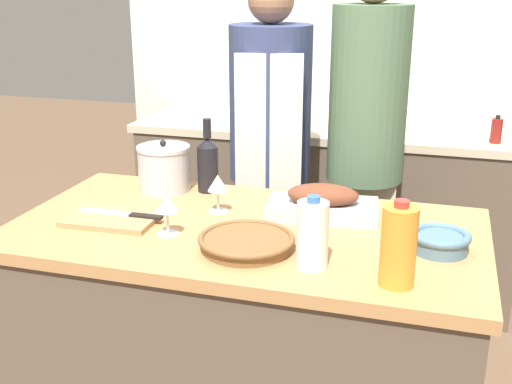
% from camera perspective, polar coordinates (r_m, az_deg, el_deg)
% --- Properties ---
extents(kitchen_island, '(1.52, 0.80, 0.88)m').
position_cam_1_polar(kitchen_island, '(2.27, -0.89, -13.42)').
color(kitchen_island, brown).
rests_on(kitchen_island, ground_plane).
extents(back_counter, '(2.01, 0.60, 0.90)m').
position_cam_1_polar(back_counter, '(3.51, 6.08, -1.25)').
color(back_counter, brown).
rests_on(back_counter, ground_plane).
extents(back_wall, '(2.51, 0.10, 2.55)m').
position_cam_1_polar(back_wall, '(3.67, 7.58, 12.73)').
color(back_wall, silver).
rests_on(back_wall, ground_plane).
extents(roasting_pan, '(0.39, 0.24, 0.11)m').
position_cam_1_polar(roasting_pan, '(2.16, 5.95, -1.05)').
color(roasting_pan, '#BCBCC1').
rests_on(roasting_pan, kitchen_island).
extents(wicker_basket, '(0.29, 0.29, 0.04)m').
position_cam_1_polar(wicker_basket, '(1.89, -0.85, -4.46)').
color(wicker_basket, brown).
rests_on(wicker_basket, kitchen_island).
extents(cutting_board, '(0.30, 0.22, 0.02)m').
position_cam_1_polar(cutting_board, '(2.17, -12.61, -2.26)').
color(cutting_board, '#AD7F51').
rests_on(cutting_board, kitchen_island).
extents(stock_pot, '(0.20, 0.20, 0.19)m').
position_cam_1_polar(stock_pot, '(2.43, -8.17, 2.13)').
color(stock_pot, '#B7B7BC').
rests_on(stock_pot, kitchen_island).
extents(mixing_bowl, '(0.17, 0.17, 0.06)m').
position_cam_1_polar(mixing_bowl, '(1.95, 16.05, -4.18)').
color(mixing_bowl, slate).
rests_on(mixing_bowl, kitchen_island).
extents(juice_jug, '(0.09, 0.09, 0.23)m').
position_cam_1_polar(juice_jug, '(1.69, 12.55, -4.71)').
color(juice_jug, orange).
rests_on(juice_jug, kitchen_island).
extents(milk_jug, '(0.09, 0.09, 0.21)m').
position_cam_1_polar(milk_jug, '(1.76, 5.04, -3.77)').
color(milk_jug, white).
rests_on(milk_jug, kitchen_island).
extents(wine_bottle_green, '(0.08, 0.08, 0.28)m').
position_cam_1_polar(wine_bottle_green, '(2.39, -4.30, 2.59)').
color(wine_bottle_green, black).
rests_on(wine_bottle_green, kitchen_island).
extents(wine_glass_left, '(0.07, 0.07, 0.13)m').
position_cam_1_polar(wine_glass_left, '(1.99, -7.92, -1.16)').
color(wine_glass_left, silver).
rests_on(wine_glass_left, kitchen_island).
extents(wine_glass_right, '(0.07, 0.07, 0.13)m').
position_cam_1_polar(wine_glass_right, '(2.17, -3.41, 0.63)').
color(wine_glass_right, silver).
rests_on(wine_glass_right, kitchen_island).
extents(knife_chef, '(0.29, 0.03, 0.01)m').
position_cam_1_polar(knife_chef, '(2.16, -11.67, -1.92)').
color(knife_chef, '#B7B7BC').
rests_on(knife_chef, cutting_board).
extents(condiment_bottle_tall, '(0.05, 0.05, 0.13)m').
position_cam_1_polar(condiment_bottle_tall, '(3.19, 20.59, 5.13)').
color(condiment_bottle_tall, maroon).
rests_on(condiment_bottle_tall, back_counter).
extents(condiment_bottle_short, '(0.05, 0.05, 0.21)m').
position_cam_1_polar(condiment_bottle_short, '(3.52, 2.23, 8.10)').
color(condiment_bottle_short, '#B28E2D').
rests_on(condiment_bottle_short, back_counter).
extents(person_cook_aproned, '(0.35, 0.38, 1.65)m').
position_cam_1_polar(person_cook_aproned, '(2.82, 1.25, 3.55)').
color(person_cook_aproned, beige).
rests_on(person_cook_aproned, ground_plane).
extents(person_cook_guest, '(0.31, 0.31, 1.74)m').
position_cam_1_polar(person_cook_guest, '(2.68, 9.71, 4.01)').
color(person_cook_guest, beige).
rests_on(person_cook_guest, ground_plane).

